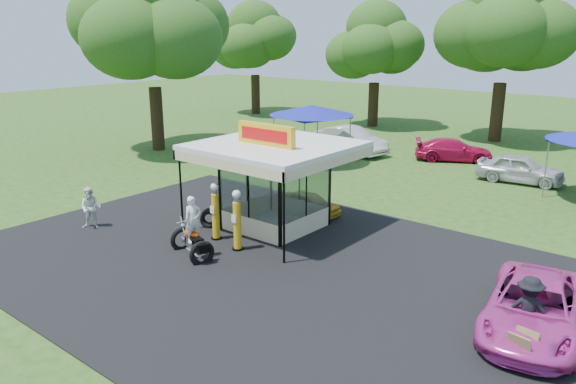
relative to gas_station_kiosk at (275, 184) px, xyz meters
The scene contains 20 objects.
ground 5.67m from the gas_station_kiosk, 68.18° to the right, with size 120.00×120.00×0.00m, color #234716.
asphalt_apron 4.01m from the gas_station_kiosk, 56.26° to the right, with size 20.00×14.00×0.04m, color black.
gas_station_kiosk is the anchor object (origin of this frame).
gas_pump_left 2.65m from the gas_station_kiosk, 108.89° to the right, with size 0.41×0.41×2.19m.
gas_pump_right 2.81m from the gas_station_kiosk, 78.76° to the right, with size 0.41×0.41×2.22m.
motorcycle 4.18m from the gas_station_kiosk, 92.69° to the right, with size 2.01×1.38×2.28m.
spare_tires 2.96m from the gas_station_kiosk, 141.11° to the right, with size 0.95×0.82×0.77m.
a_frame_sign 11.35m from the gas_station_kiosk, 19.79° to the right, with size 0.57×0.56×0.96m.
kiosk_car 2.56m from the gas_station_kiosk, 90.00° to the left, with size 1.13×2.82×0.96m, color gold.
pink_sedan 10.50m from the gas_station_kiosk, 10.23° to the right, with size 2.27×4.92×1.37m, color #D138A1.
spectator_west 7.25m from the gas_station_kiosk, 140.10° to the right, with size 0.81×0.63×1.66m, color white.
spectator_east_a 10.65m from the gas_station_kiosk, 13.67° to the right, with size 1.15×0.66×1.78m, color black.
bg_car_a 14.58m from the gas_station_kiosk, 111.49° to the left, with size 1.75×5.00×1.65m, color silver.
bg_car_b 15.69m from the gas_station_kiosk, 87.92° to the left, with size 1.81×4.46×1.29m, color #BE0E3F.
bg_car_c 14.08m from the gas_station_kiosk, 68.07° to the left, with size 1.69×4.21×1.43m, color #BCBBC0.
tent_west 11.38m from the gas_station_kiosk, 119.82° to the left, with size 4.83×4.83×3.38m.
oak_far_a 31.69m from the gas_station_kiosk, 133.79° to the left, with size 8.29×8.29×9.83m.
oak_far_b 25.72m from the gas_station_kiosk, 112.41° to the left, with size 7.99×7.99×9.53m.
oak_far_c 23.99m from the gas_station_kiosk, 89.35° to the left, with size 9.61×9.61×11.33m.
oak_near 17.84m from the gas_station_kiosk, 157.10° to the left, with size 10.27×10.27×11.83m.
Camera 1 is at (11.59, -10.86, 7.51)m, focal length 35.00 mm.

